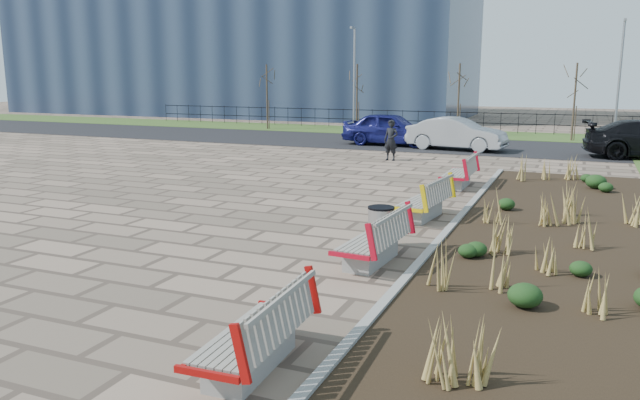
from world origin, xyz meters
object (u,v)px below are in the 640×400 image
at_px(bench_b, 371,238).
at_px(lamp_west, 354,81).
at_px(pedestrian, 391,140).
at_px(car_blue, 391,129).
at_px(bench_d, 458,171).
at_px(bench_a, 251,330).
at_px(car_silver, 457,134).
at_px(litter_bin, 381,228).
at_px(bench_c, 423,199).
at_px(lamp_east, 619,83).

xyz_separation_m(bench_b, lamp_west, (-9.00, 24.08, 2.54)).
bearing_deg(pedestrian, bench_b, -65.57).
relative_size(pedestrian, car_blue, 0.35).
height_order(bench_d, pedestrian, pedestrian).
relative_size(bench_a, lamp_west, 0.35).
relative_size(car_silver, lamp_west, 0.75).
distance_m(bench_a, litter_bin, 5.75).
bearing_deg(bench_d, lamp_west, 120.57).
relative_size(bench_c, lamp_east, 0.35).
distance_m(bench_b, pedestrian, 14.26).
xyz_separation_m(bench_b, car_silver, (-1.87, 18.31, 0.26)).
xyz_separation_m(bench_a, bench_c, (0.00, 8.66, 0.00)).
distance_m(litter_bin, car_blue, 18.56).
distance_m(pedestrian, lamp_east, 13.66).
xyz_separation_m(bench_c, litter_bin, (-0.16, -2.91, -0.08)).
distance_m(bench_c, car_blue, 15.83).
relative_size(bench_b, car_blue, 0.45).
bearing_deg(bench_c, bench_d, 96.68).
bearing_deg(litter_bin, car_blue, 105.87).
bearing_deg(litter_bin, lamp_west, 111.05).
bearing_deg(bench_c, bench_a, -83.32).
height_order(bench_d, lamp_east, lamp_east).
height_order(bench_a, litter_bin, bench_a).
bearing_deg(car_blue, bench_b, -162.73).
height_order(pedestrian, lamp_east, lamp_east).
height_order(litter_bin, lamp_east, lamp_east).
relative_size(bench_a, car_blue, 0.45).
bearing_deg(pedestrian, lamp_west, 126.74).
bearing_deg(bench_c, lamp_west, 120.84).
height_order(car_blue, lamp_west, lamp_west).
height_order(bench_b, lamp_east, lamp_east).
distance_m(bench_a, car_blue, 24.18).
relative_size(bench_b, car_silver, 0.47).
xyz_separation_m(litter_bin, lamp_east, (5.16, 22.97, 2.62)).
xyz_separation_m(litter_bin, car_blue, (-5.08, 17.85, 0.40)).
bearing_deg(bench_d, lamp_east, 72.27).
bearing_deg(lamp_east, car_blue, -153.41).
xyz_separation_m(pedestrian, car_blue, (-1.55, 5.18, -0.01)).
bearing_deg(lamp_east, bench_d, -107.99).
bearing_deg(car_silver, pedestrian, 165.22).
distance_m(lamp_west, lamp_east, 14.00).
height_order(bench_a, bench_d, same).
distance_m(bench_b, lamp_east, 24.72).
distance_m(bench_d, pedestrian, 6.29).
height_order(car_blue, lamp_east, lamp_east).
relative_size(bench_b, lamp_west, 0.35).
xyz_separation_m(bench_c, pedestrian, (-3.68, 9.76, 0.33)).
relative_size(bench_a, lamp_east, 0.35).
bearing_deg(bench_b, pedestrian, 108.94).
relative_size(lamp_west, lamp_east, 1.00).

